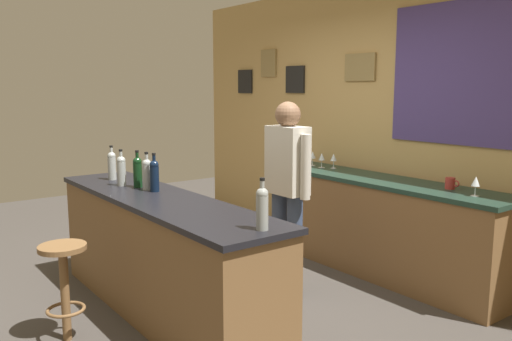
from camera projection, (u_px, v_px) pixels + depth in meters
name	position (u px, v px, depth m)	size (l,w,h in m)	color
ground_plane	(207.00, 301.00, 4.33)	(10.00, 10.00, 0.00)	#423D38
back_wall	(378.00, 119.00, 5.30)	(6.00, 0.09, 2.80)	tan
bar_counter	(161.00, 256.00, 4.02)	(2.64, 0.60, 0.92)	brown
side_counter	(379.00, 226.00, 4.93)	(2.55, 0.56, 0.90)	brown
bartender	(287.00, 185.00, 4.36)	(0.52, 0.21, 1.62)	#384766
bar_stool	(64.00, 276.00, 3.60)	(0.32, 0.32, 0.68)	brown
wine_bottle_a	(112.00, 165.00, 4.66)	(0.07, 0.07, 0.31)	#999E99
wine_bottle_b	(121.00, 170.00, 4.38)	(0.07, 0.07, 0.31)	#999E99
wine_bottle_c	(138.00, 171.00, 4.32)	(0.07, 0.07, 0.31)	black
wine_bottle_d	(147.00, 173.00, 4.21)	(0.07, 0.07, 0.31)	#999E99
wine_bottle_e	(154.00, 175.00, 4.14)	(0.07, 0.07, 0.31)	black
wine_bottle_f	(262.00, 207.00, 3.03)	(0.07, 0.07, 0.31)	#999E99
wine_glass_a	(313.00, 155.00, 5.64)	(0.07, 0.07, 0.16)	silver
wine_glass_b	(322.00, 157.00, 5.49)	(0.07, 0.07, 0.16)	silver
wine_glass_c	(334.00, 158.00, 5.45)	(0.07, 0.07, 0.16)	silver
wine_glass_d	(476.00, 182.00, 4.06)	(0.07, 0.07, 0.16)	silver
coffee_mug	(450.00, 183.00, 4.36)	(0.12, 0.08, 0.09)	#B2332D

